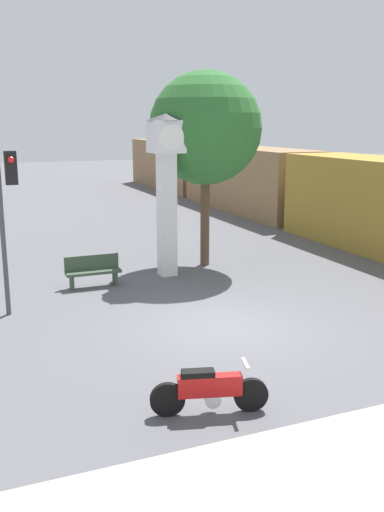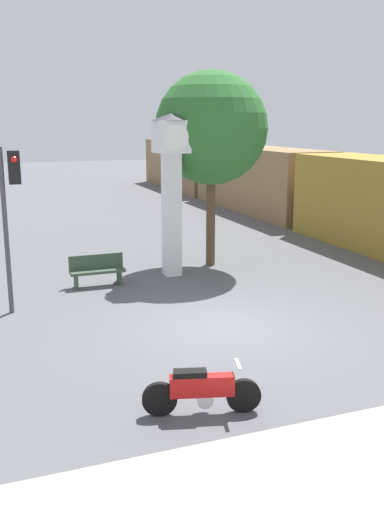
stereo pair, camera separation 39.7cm
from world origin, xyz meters
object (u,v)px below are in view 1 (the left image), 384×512
Objects in this scene: motorcycle at (209,390)px; clock_tower at (166,171)px; street_tree at (205,129)px; traffic_light at (7,201)px; freight_train at (248,179)px; bench at (93,270)px.

clock_tower is at bearing 90.01° from motorcycle.
traffic_light is at bearing -156.20° from street_tree.
freight_train is at bearing 52.09° from clock_tower.
motorcycle is at bearing -69.07° from traffic_light.
clock_tower is 3.74m from bench.
motorcycle is 7.36m from traffic_light.
motorcycle is at bearing -105.43° from clock_tower.
street_tree is (-7.10, -10.43, 2.81)m from freight_train.
bench is (-11.19, -11.61, -1.21)m from freight_train.
bench is (2.38, 1.67, -2.36)m from traffic_light.
freight_train is (11.09, 19.77, 1.28)m from motorcycle.
street_tree is at bearing 23.80° from traffic_light.
motorcycle is at bearing -119.30° from freight_train.
freight_train reaches higher than bench.
street_tree is at bearing -124.25° from freight_train.
bench is at bearing -170.58° from clock_tower.
motorcycle is 10.95m from street_tree.
clock_tower reaches higher than traffic_light.
motorcycle is at bearing -113.14° from street_tree.
motorcycle is at bearing -89.31° from bench.
motorcycle is 0.06× the size of freight_train.
street_tree reaches higher than traffic_light.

